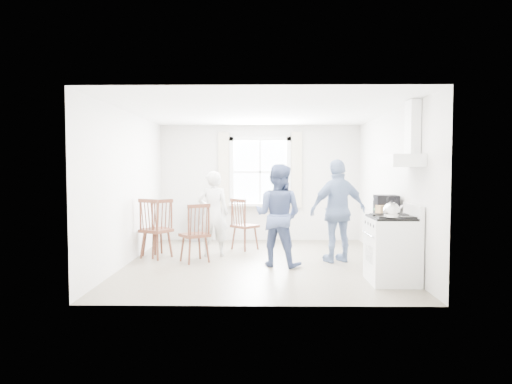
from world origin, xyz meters
The scene contains 17 objects.
room_shell centered at (0.00, 0.00, 1.30)m, with size 4.62×5.12×2.64m.
window_assembly centered at (0.00, 2.45, 1.46)m, with size 1.88×0.24×1.70m.
range_hood centered at (2.07, -1.35, 1.90)m, with size 0.45×0.76×0.94m.
shelf_unit centered at (-1.40, 2.33, 0.40)m, with size 0.40×0.30×0.80m, color gray.
gas_stove centered at (1.91, -1.35, 0.48)m, with size 0.68×0.76×1.12m.
kettle centered at (1.82, -1.60, 1.05)m, with size 0.22×0.22×0.32m.
low_cabinet centered at (1.98, -0.65, 0.45)m, with size 0.50×0.55×0.90m, color white.
stereo_stack centered at (2.02, -0.60, 1.06)m, with size 0.35×0.31×0.31m.
cardboard_box centered at (1.97, -0.75, 0.98)m, with size 0.25×0.18×0.16m, color olive.
windsor_chair_a centered at (-1.07, -0.05, 0.63)m, with size 0.60×0.59×1.03m.
windsor_chair_b centered at (-1.94, 0.28, 0.67)m, with size 0.62×0.62×1.10m.
windsor_chair_c centered at (-1.82, 0.45, 0.66)m, with size 0.63×0.63×1.08m.
person_left centered at (-0.86, 0.58, 0.79)m, with size 0.58×0.58×1.59m, color silver.
person_mid centered at (0.32, -0.25, 0.85)m, with size 0.83×0.83×1.70m, color #42507B.
person_right centered at (1.37, 0.07, 0.90)m, with size 1.05×1.05×1.79m, color navy.
potted_plant centered at (0.41, 2.36, 1.01)m, with size 0.18×0.18×0.32m, color #35793E.
windsor_chair_d centered at (-0.38, 1.19, 0.63)m, with size 0.61×0.61×1.04m.
Camera 1 is at (0.06, -7.83, 1.64)m, focal length 32.00 mm.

